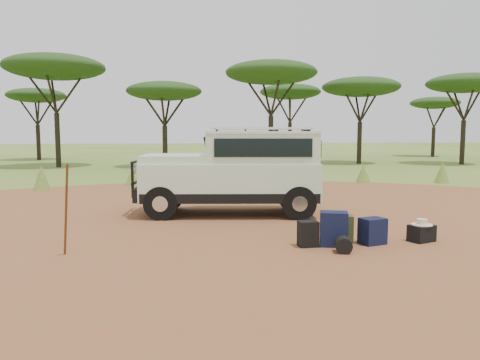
{
  "coord_description": "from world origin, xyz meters",
  "views": [
    {
      "loc": [
        -1.34,
        -8.57,
        2.05
      ],
      "look_at": [
        -0.0,
        1.31,
        1.0
      ],
      "focal_mm": 35.0,
      "sensor_mm": 36.0,
      "label": 1
    }
  ],
  "objects": [
    {
      "name": "ground",
      "position": [
        0.0,
        0.0,
        0.0
      ],
      "size": [
        140.0,
        140.0,
        0.0
      ],
      "primitive_type": "plane",
      "color": "#547128",
      "rests_on": "ground"
    },
    {
      "name": "dirt_clearing",
      "position": [
        0.0,
        0.0,
        0.0
      ],
      "size": [
        23.0,
        23.0,
        0.01
      ],
      "primitive_type": "cylinder",
      "color": "brown",
      "rests_on": "ground"
    },
    {
      "name": "grass_fringe",
      "position": [
        0.12,
        8.67,
        0.4
      ],
      "size": [
        36.6,
        1.6,
        0.9
      ],
      "color": "#547128",
      "rests_on": "ground"
    },
    {
      "name": "acacia_treeline",
      "position": [
        0.75,
        19.81,
        4.87
      ],
      "size": [
        46.7,
        13.2,
        6.26
      ],
      "color": "black",
      "rests_on": "ground"
    },
    {
      "name": "safari_vehicle",
      "position": [
        0.1,
        2.75,
        1.03
      ],
      "size": [
        4.57,
        2.25,
        2.13
      ],
      "rotation": [
        0.0,
        0.0,
        -0.12
      ],
      "color": "silver",
      "rests_on": "ground"
    },
    {
      "name": "walking_staff",
      "position": [
        -3.12,
        -0.86,
        0.78
      ],
      "size": [
        0.24,
        0.47,
        1.55
      ],
      "primitive_type": "cylinder",
      "rotation": [
        0.29,
        0.0,
        0.42
      ],
      "color": "brown",
      "rests_on": "ground"
    },
    {
      "name": "backpack_black",
      "position": [
        0.94,
        -0.69,
        0.23
      ],
      "size": [
        0.35,
        0.26,
        0.46
      ],
      "primitive_type": "cube",
      "rotation": [
        0.0,
        0.0,
        0.04
      ],
      "color": "black",
      "rests_on": "ground"
    },
    {
      "name": "backpack_navy",
      "position": [
        1.41,
        -0.7,
        0.31
      ],
      "size": [
        0.55,
        0.45,
        0.62
      ],
      "primitive_type": "cube",
      "rotation": [
        0.0,
        0.0,
        -0.27
      ],
      "color": "black",
      "rests_on": "ground"
    },
    {
      "name": "backpack_olive",
      "position": [
        1.67,
        -0.43,
        0.25
      ],
      "size": [
        0.41,
        0.33,
        0.5
      ],
      "primitive_type": "cube",
      "rotation": [
        0.0,
        0.0,
        -0.21
      ],
      "color": "#30401D",
      "rests_on": "ground"
    },
    {
      "name": "duffel_navy",
      "position": [
        2.15,
        -0.66,
        0.24
      ],
      "size": [
        0.5,
        0.43,
        0.48
      ],
      "primitive_type": "cube",
      "rotation": [
        0.0,
        0.0,
        0.3
      ],
      "color": "black",
      "rests_on": "ground"
    },
    {
      "name": "hard_case",
      "position": [
        3.14,
        -0.59,
        0.16
      ],
      "size": [
        0.53,
        0.46,
        0.32
      ],
      "primitive_type": "cube",
      "rotation": [
        0.0,
        0.0,
        0.37
      ],
      "color": "black",
      "rests_on": "ground"
    },
    {
      "name": "stuff_sack",
      "position": [
        1.42,
        -1.17,
        0.14
      ],
      "size": [
        0.34,
        0.34,
        0.28
      ],
      "primitive_type": "cylinder",
      "rotation": [
        1.57,
        0.0,
        -0.24
      ],
      "color": "black",
      "rests_on": "ground"
    },
    {
      "name": "safari_hat",
      "position": [
        3.14,
        -0.59,
        0.36
      ],
      "size": [
        0.38,
        0.38,
        0.11
      ],
      "color": "beige",
      "rests_on": "hard_case"
    }
  ]
}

